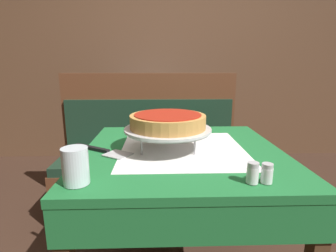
# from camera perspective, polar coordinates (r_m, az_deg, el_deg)

# --- Properties ---
(dining_table_front) EXTENTS (0.85, 0.85, 0.74)m
(dining_table_front) POSITION_cam_1_polar(r_m,az_deg,el_deg) (1.18, 3.13, -9.54)
(dining_table_front) COLOR #1E6B33
(dining_table_front) RESTS_ON ground_plane
(dining_table_rear) EXTENTS (0.72, 0.72, 0.74)m
(dining_table_rear) POSITION_cam_1_polar(r_m,az_deg,el_deg) (2.67, -3.83, 2.86)
(dining_table_rear) COLOR #194799
(dining_table_rear) RESTS_ON ground_plane
(booth_bench) EXTENTS (1.31, 0.45, 1.04)m
(booth_bench) POSITION_cam_1_polar(r_m,az_deg,el_deg) (2.00, -4.07, -10.02)
(booth_bench) COLOR brown
(booth_bench) RESTS_ON ground_plane
(back_wall_panel) EXTENTS (6.00, 0.04, 2.40)m
(back_wall_panel) POSITION_cam_1_polar(r_m,az_deg,el_deg) (3.14, -0.05, 14.99)
(back_wall_panel) COLOR brown
(back_wall_panel) RESTS_ON ground_plane
(pizza_pan_stand) EXTENTS (0.37, 0.37, 0.10)m
(pizza_pan_stand) POSITION_cam_1_polar(r_m,az_deg,el_deg) (1.11, -0.05, -0.92)
(pizza_pan_stand) COLOR #ADADB2
(pizza_pan_stand) RESTS_ON dining_table_front
(deep_dish_pizza) EXTENTS (0.32, 0.32, 0.06)m
(deep_dish_pizza) POSITION_cam_1_polar(r_m,az_deg,el_deg) (1.10, -0.05, 1.10)
(deep_dish_pizza) COLOR #C68E47
(deep_dish_pizza) RESTS_ON pizza_pan_stand
(pizza_server) EXTENTS (0.27, 0.20, 0.01)m
(pizza_server) POSITION_cam_1_polar(r_m,az_deg,el_deg) (1.14, -14.06, -5.21)
(pizza_server) COLOR #BCBCC1
(pizza_server) RESTS_ON dining_table_front
(water_glass_near) EXTENTS (0.08, 0.08, 0.11)m
(water_glass_near) POSITION_cam_1_polar(r_m,az_deg,el_deg) (0.85, -19.48, -8.20)
(water_glass_near) COLOR silver
(water_glass_near) RESTS_ON dining_table_front
(salt_shaker) EXTENTS (0.04, 0.04, 0.07)m
(salt_shaker) POSITION_cam_1_polar(r_m,az_deg,el_deg) (0.86, 17.95, -9.68)
(salt_shaker) COLOR silver
(salt_shaker) RESTS_ON dining_table_front
(pepper_shaker) EXTENTS (0.04, 0.04, 0.06)m
(pepper_shaker) POSITION_cam_1_polar(r_m,az_deg,el_deg) (0.87, 20.74, -9.61)
(pepper_shaker) COLOR silver
(pepper_shaker) RESTS_ON dining_table_front
(napkin_holder) EXTENTS (0.10, 0.05, 0.09)m
(napkin_holder) POSITION_cam_1_polar(r_m,az_deg,el_deg) (1.50, -3.85, 1.14)
(napkin_holder) COLOR #B2B2B7
(napkin_holder) RESTS_ON dining_table_front
(condiment_caddy) EXTENTS (0.14, 0.14, 0.15)m
(condiment_caddy) POSITION_cam_1_polar(r_m,az_deg,el_deg) (2.61, -3.89, 5.95)
(condiment_caddy) COLOR black
(condiment_caddy) RESTS_ON dining_table_rear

